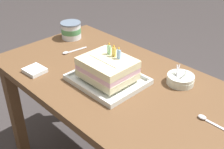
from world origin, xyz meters
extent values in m
cube|color=brown|center=(0.00, 0.00, 0.68)|extent=(1.23, 0.67, 0.04)
cube|color=brown|center=(-0.55, -0.27, 0.33)|extent=(0.06, 0.06, 0.66)
cube|color=brown|center=(-0.55, 0.27, 0.33)|extent=(0.06, 0.06, 0.66)
cube|color=silver|center=(-0.01, -0.04, 0.70)|extent=(0.31, 0.26, 0.01)
cube|color=silver|center=(-0.01, -0.17, 0.71)|extent=(0.31, 0.01, 0.02)
cube|color=silver|center=(-0.01, 0.08, 0.71)|extent=(0.31, 0.01, 0.02)
cube|color=silver|center=(-0.16, -0.04, 0.71)|extent=(0.01, 0.24, 0.02)
cube|color=silver|center=(0.14, -0.04, 0.71)|extent=(0.01, 0.24, 0.02)
cube|color=beige|center=(-0.01, -0.04, 0.74)|extent=(0.23, 0.19, 0.03)
cube|color=beige|center=(-0.01, -0.04, 0.77)|extent=(0.22, 0.18, 0.02)
cube|color=beige|center=(-0.01, -0.04, 0.79)|extent=(0.23, 0.19, 0.03)
cube|color=beige|center=(-0.01, -0.06, 0.81)|extent=(0.17, 0.03, 0.00)
cube|color=#99DB9E|center=(-0.04, -0.01, 0.83)|extent=(0.02, 0.01, 0.04)
ellipsoid|color=yellow|center=(-0.04, -0.01, 0.86)|extent=(0.01, 0.01, 0.01)
cube|color=#EFC64C|center=(-0.01, -0.01, 0.83)|extent=(0.02, 0.01, 0.04)
ellipsoid|color=yellow|center=(-0.01, -0.01, 0.86)|extent=(0.01, 0.01, 0.01)
cube|color=#8CB7EA|center=(0.02, -0.01, 0.83)|extent=(0.02, 0.01, 0.04)
ellipsoid|color=yellow|center=(0.02, -0.01, 0.86)|extent=(0.01, 0.01, 0.01)
cylinder|color=silver|center=(0.23, 0.18, 0.71)|extent=(0.12, 0.12, 0.03)
cylinder|color=silver|center=(0.23, 0.18, 0.73)|extent=(0.12, 0.12, 0.03)
cylinder|color=silver|center=(0.21, 0.16, 0.75)|extent=(0.04, 0.04, 0.05)
cylinder|color=silver|center=(0.21, 0.17, 0.75)|extent=(0.02, 0.05, 0.06)
cylinder|color=silver|center=(0.24, 0.19, 0.76)|extent=(0.03, 0.05, 0.05)
cylinder|color=white|center=(-0.51, 0.14, 0.74)|extent=(0.11, 0.11, 0.09)
cylinder|color=#4C935B|center=(-0.51, 0.14, 0.75)|extent=(0.12, 0.12, 0.03)
cylinder|color=slate|center=(-0.51, 0.14, 0.79)|extent=(0.12, 0.12, 0.01)
ellipsoid|color=silver|center=(-0.37, -0.02, 0.70)|extent=(0.03, 0.04, 0.01)
cube|color=silver|center=(-0.36, 0.06, 0.70)|extent=(0.03, 0.12, 0.00)
ellipsoid|color=silver|center=(0.42, 0.03, 0.70)|extent=(0.03, 0.02, 0.01)
cube|color=silver|center=(0.48, 0.03, 0.70)|extent=(0.09, 0.01, 0.00)
cube|color=white|center=(-0.31, -0.23, 0.71)|extent=(0.10, 0.09, 0.02)
camera|label=1|loc=(0.78, -0.79, 1.39)|focal=45.88mm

